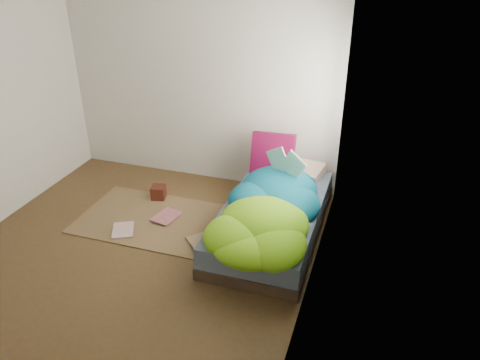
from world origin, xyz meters
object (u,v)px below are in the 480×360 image
Objects in this scene: pillow_magenta at (273,154)px; bed at (272,219)px; open_book at (286,155)px; floor_book_b at (158,214)px; wooden_box at (158,192)px; floor_book_a at (113,231)px.

bed is at bearing -79.87° from pillow_magenta.
open_book is 1.63m from floor_book_b.
pillow_magenta reaches higher than bed.
pillow_magenta reaches higher than floor_book_b.
floor_book_b is (-1.38, -0.39, -0.78)m from open_book.
pillow_magenta reaches higher than wooden_box.
bed reaches higher than floor_book_a.
bed is 12.45× the size of wooden_box.
floor_book_b is at bearing -141.67° from open_book.
open_book reaches higher than wooden_box.
wooden_box is at bearing 169.44° from bed.
pillow_magenta is 1.55× the size of floor_book_b.
floor_book_a is at bearing -99.71° from wooden_box.
floor_book_b is at bearing -176.56° from bed.
pillow_magenta is 2.01m from floor_book_a.
wooden_box is at bearing -156.37° from open_book.
open_book is at bearing 1.12° from wooden_box.
bed is 0.86m from pillow_magenta.
open_book is 1.70m from wooden_box.
floor_book_b is at bearing 29.31° from floor_book_a.
pillow_magenta is at bearing 14.63° from floor_book_a.
wooden_box is (-1.31, -0.45, -0.50)m from pillow_magenta.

